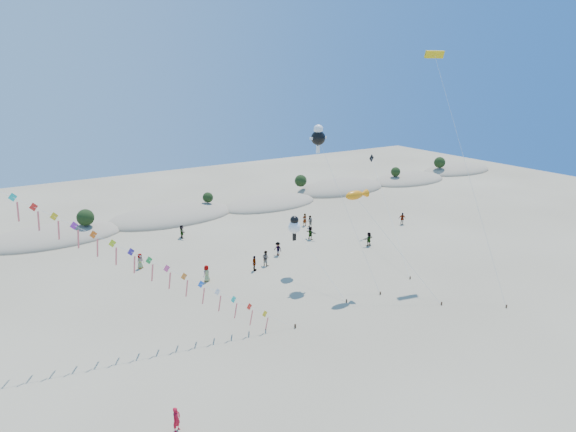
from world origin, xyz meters
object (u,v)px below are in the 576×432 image
(parafoil_kite, at_px, (436,60))
(flyer_foreground, at_px, (177,419))
(fish_kite, at_px, (357,195))
(kite_train, at_px, (76,228))

(parafoil_kite, xyz_separation_m, flyer_foreground, (-32.93, -11.52, -21.06))
(flyer_foreground, bearing_deg, fish_kite, -7.85)
(fish_kite, bearing_deg, parafoil_kite, 7.46)
(kite_train, xyz_separation_m, parafoil_kite, (35.40, -1.06, 12.05))
(fish_kite, distance_m, parafoil_kite, 16.58)
(kite_train, relative_size, fish_kite, 2.89)
(kite_train, height_order, flyer_foreground, kite_train)
(kite_train, xyz_separation_m, flyer_foreground, (2.47, -12.59, -9.01))
(kite_train, distance_m, parafoil_kite, 37.41)
(parafoil_kite, bearing_deg, flyer_foreground, -160.72)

